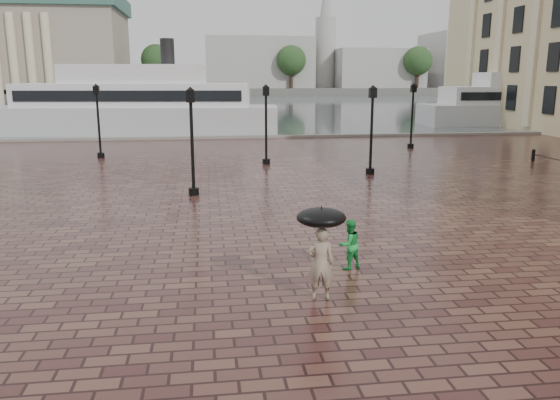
# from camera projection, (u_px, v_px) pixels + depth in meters

# --- Properties ---
(ground) EXTENTS (300.00, 300.00, 0.00)m
(ground) POSITION_uv_depth(u_px,v_px,m) (415.00, 266.00, 14.49)
(ground) COLOR #351918
(ground) RESTS_ON ground
(harbour_water) EXTENTS (240.00, 240.00, 0.00)m
(harbour_water) POSITION_uv_depth(u_px,v_px,m) (234.00, 104.00, 103.45)
(harbour_water) COLOR #4A525A
(harbour_water) RESTS_ON ground
(quay_edge) EXTENTS (80.00, 0.60, 0.30)m
(quay_edge) POSITION_uv_depth(u_px,v_px,m) (272.00, 138.00, 45.43)
(quay_edge) COLOR slate
(quay_edge) RESTS_ON ground
(far_shore) EXTENTS (300.00, 60.00, 2.00)m
(far_shore) POSITION_uv_depth(u_px,v_px,m) (223.00, 90.00, 168.98)
(far_shore) COLOR #4C4C47
(far_shore) RESTS_ON ground
(museum) EXTENTS (57.00, 32.50, 26.00)m
(museum) POSITION_uv_depth(u_px,v_px,m) (15.00, 43.00, 144.13)
(museum) COLOR gray
(museum) RESTS_ON ground
(distant_skyline) EXTENTS (102.50, 22.00, 33.00)m
(distant_skyline) POSITION_uv_depth(u_px,v_px,m) (384.00, 62.00, 163.70)
(distant_skyline) COLOR #9C9994
(distant_skyline) RESTS_ON ground
(far_trees) EXTENTS (188.00, 8.00, 13.50)m
(far_trees) POSITION_uv_depth(u_px,v_px,m) (225.00, 60.00, 145.86)
(far_trees) COLOR #2D2119
(far_trees) RESTS_ON ground
(street_lamps) EXTENTS (21.44, 14.44, 4.40)m
(street_lamps) POSITION_uv_depth(u_px,v_px,m) (274.00, 124.00, 30.79)
(street_lamps) COLOR black
(street_lamps) RESTS_ON ground
(adult_pedestrian) EXTENTS (0.67, 0.49, 1.69)m
(adult_pedestrian) POSITION_uv_depth(u_px,v_px,m) (321.00, 263.00, 12.19)
(adult_pedestrian) COLOR gray
(adult_pedestrian) RESTS_ON ground
(child_pedestrian) EXTENTS (0.79, 0.71, 1.32)m
(child_pedestrian) POSITION_uv_depth(u_px,v_px,m) (349.00, 244.00, 14.20)
(child_pedestrian) COLOR green
(child_pedestrian) RESTS_ON ground
(ferry_near) EXTENTS (25.52, 8.74, 8.20)m
(ferry_near) POSITION_uv_depth(u_px,v_px,m) (136.00, 106.00, 48.22)
(ferry_near) COLOR #B8B8B8
(ferry_near) RESTS_ON ground
(ferry_far) EXTENTS (22.67, 5.79, 7.41)m
(ferry_far) POSITION_uv_depth(u_px,v_px,m) (528.00, 103.00, 57.62)
(ferry_far) COLOR #B8B8B8
(ferry_far) RESTS_ON ground
(umbrella) EXTENTS (1.10, 1.10, 1.14)m
(umbrella) POSITION_uv_depth(u_px,v_px,m) (321.00, 217.00, 11.96)
(umbrella) COLOR black
(umbrella) RESTS_ON ground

